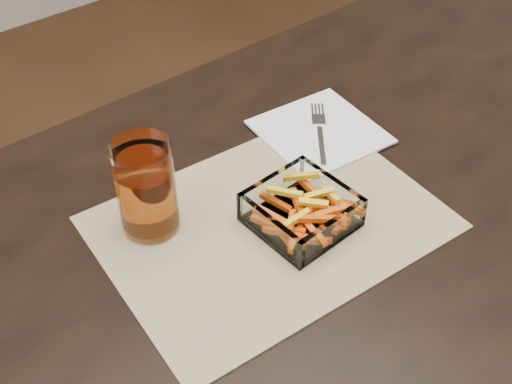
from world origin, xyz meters
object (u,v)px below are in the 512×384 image
Objects in this scene: dining_table at (360,244)px; tumbler at (146,191)px; glass_bowl at (301,212)px; fork at (320,131)px.

tumbler is at bearing 149.75° from dining_table.
dining_table is at bearing -30.25° from tumbler.
fork is at bearing 39.21° from glass_bowl.
dining_table is 11.65× the size of tumbler.
tumbler is at bearing -139.72° from fork.
glass_bowl reaches higher than dining_table.
tumbler reaches higher than dining_table.
tumbler reaches higher than fork.
glass_bowl is at bearing 164.73° from dining_table.
dining_table is 11.98× the size of fork.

